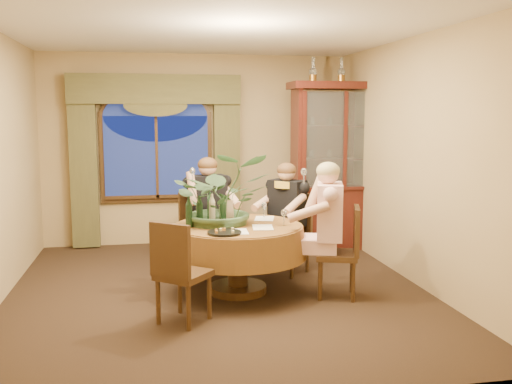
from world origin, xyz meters
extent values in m
plane|color=black|center=(0.00, 0.00, 0.00)|extent=(5.00, 5.00, 0.00)
plane|color=#A38858|center=(0.00, 2.50, 1.40)|extent=(4.50, 0.00, 4.50)
plane|color=#A38858|center=(2.25, 0.00, 1.40)|extent=(0.00, 5.00, 5.00)
plane|color=white|center=(0.00, 0.00, 2.80)|extent=(5.00, 5.00, 0.00)
cube|color=#474626|center=(-1.63, 2.38, 1.18)|extent=(0.38, 0.14, 2.32)
cube|color=#474626|center=(0.43, 2.38, 1.18)|extent=(0.38, 0.14, 2.32)
cylinder|color=brown|center=(0.21, -0.08, 0.38)|extent=(1.56, 1.56, 0.75)
cube|color=#36100C|center=(1.97, 1.75, 1.19)|extent=(1.46, 0.58, 2.37)
cube|color=black|center=(1.21, -0.41, 0.48)|extent=(0.53, 0.53, 0.96)
cube|color=black|center=(0.93, 0.56, 0.48)|extent=(0.59, 0.59, 0.96)
cube|color=black|center=(-0.10, 0.86, 0.48)|extent=(0.53, 0.53, 0.96)
cube|color=black|center=(-0.43, -0.86, 0.48)|extent=(0.59, 0.59, 0.96)
imported|color=#375634|center=(0.05, 0.04, 1.40)|extent=(1.04, 1.16, 0.91)
imported|color=#46592B|center=(0.22, -0.09, 0.78)|extent=(0.17, 0.17, 0.05)
cylinder|color=black|center=(0.00, -0.52, 0.76)|extent=(0.34, 0.34, 0.02)
cylinder|color=black|center=(0.04, -0.12, 0.92)|extent=(0.07, 0.07, 0.33)
cylinder|color=tan|center=(-0.06, 0.01, 0.92)|extent=(0.07, 0.07, 0.33)
cylinder|color=black|center=(-0.20, -0.07, 0.92)|extent=(0.07, 0.07, 0.33)
cylinder|color=black|center=(-0.32, -0.13, 0.92)|extent=(0.07, 0.07, 0.33)
cylinder|color=black|center=(-0.06, 0.16, 0.92)|extent=(0.07, 0.07, 0.33)
cube|color=white|center=(0.44, -0.29, 0.75)|extent=(0.25, 0.32, 0.00)
cube|color=white|center=(0.56, 0.20, 0.75)|extent=(0.28, 0.34, 0.00)
cube|color=white|center=(0.14, -0.46, 0.75)|extent=(0.23, 0.31, 0.00)
camera|label=1|loc=(-0.72, -6.03, 1.94)|focal=40.00mm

